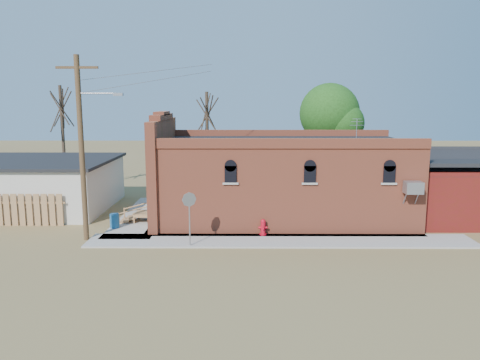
{
  "coord_description": "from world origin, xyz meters",
  "views": [
    {
      "loc": [
        -0.39,
        -21.31,
        6.86
      ],
      "look_at": [
        -0.54,
        4.91,
        2.4
      ],
      "focal_mm": 35.0,
      "sensor_mm": 36.0,
      "label": 1
    }
  ],
  "objects_px": {
    "brick_bar": "(278,179)",
    "utility_pole": "(82,144)",
    "stop_sign": "(189,205)",
    "trash_barrel": "(115,221)",
    "fire_hydrant": "(263,227)"
  },
  "relations": [
    {
      "from": "brick_bar",
      "to": "utility_pole",
      "type": "relative_size",
      "value": 1.82
    },
    {
      "from": "brick_bar",
      "to": "utility_pole",
      "type": "height_order",
      "value": "utility_pole"
    },
    {
      "from": "utility_pole",
      "to": "trash_barrel",
      "type": "relative_size",
      "value": 11.76
    },
    {
      "from": "brick_bar",
      "to": "stop_sign",
      "type": "bearing_deg",
      "value": -129.48
    },
    {
      "from": "utility_pole",
      "to": "stop_sign",
      "type": "relative_size",
      "value": 3.48
    },
    {
      "from": "fire_hydrant",
      "to": "stop_sign",
      "type": "xyz_separation_m",
      "value": [
        -3.54,
        -1.8,
        1.58
      ]
    },
    {
      "from": "utility_pole",
      "to": "stop_sign",
      "type": "distance_m",
      "value": 6.04
    },
    {
      "from": "fire_hydrant",
      "to": "trash_barrel",
      "type": "height_order",
      "value": "fire_hydrant"
    },
    {
      "from": "stop_sign",
      "to": "trash_barrel",
      "type": "height_order",
      "value": "stop_sign"
    },
    {
      "from": "fire_hydrant",
      "to": "utility_pole",
      "type": "bearing_deg",
      "value": -160.75
    },
    {
      "from": "stop_sign",
      "to": "trash_barrel",
      "type": "distance_m",
      "value": 5.64
    },
    {
      "from": "utility_pole",
      "to": "brick_bar",
      "type": "bearing_deg",
      "value": 23.69
    },
    {
      "from": "trash_barrel",
      "to": "fire_hydrant",
      "type": "bearing_deg",
      "value": -9.48
    },
    {
      "from": "brick_bar",
      "to": "trash_barrel",
      "type": "relative_size",
      "value": 21.43
    },
    {
      "from": "brick_bar",
      "to": "utility_pole",
      "type": "xyz_separation_m",
      "value": [
        -9.79,
        -4.29,
        2.43
      ]
    }
  ]
}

